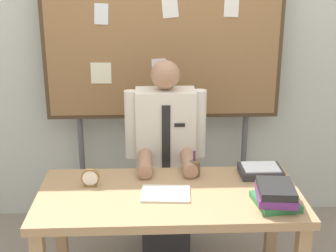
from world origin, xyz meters
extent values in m
cube|color=silver|center=(0.00, 1.20, 1.35)|extent=(6.40, 0.08, 2.70)
cube|color=tan|center=(0.00, 0.00, 0.72)|extent=(1.53, 0.73, 0.05)
cube|color=tan|center=(-0.70, 0.31, 0.35)|extent=(0.07, 0.07, 0.69)
cube|color=tan|center=(0.70, 0.31, 0.35)|extent=(0.07, 0.07, 0.69)
cube|color=#2D2D33|center=(0.00, 0.59, 0.22)|extent=(0.34, 0.30, 0.44)
cube|color=silver|center=(0.00, 0.59, 0.82)|extent=(0.40, 0.22, 0.77)
sphere|color=#A87A5B|center=(0.00, 0.59, 1.31)|extent=(0.19, 0.19, 0.19)
cylinder|color=silver|center=(-0.23, 0.57, 0.98)|extent=(0.09, 0.09, 0.47)
cylinder|color=silver|center=(0.23, 0.57, 0.98)|extent=(0.09, 0.09, 0.47)
cylinder|color=#A87A5B|center=(-0.14, 0.33, 0.79)|extent=(0.09, 0.30, 0.09)
cylinder|color=#A87A5B|center=(0.14, 0.33, 0.79)|extent=(0.09, 0.30, 0.09)
cube|color=black|center=(0.00, 0.47, 0.88)|extent=(0.06, 0.01, 0.50)
cube|color=black|center=(0.09, 0.47, 1.00)|extent=(0.07, 0.01, 0.02)
cube|color=#4C3823|center=(0.00, 1.00, 1.47)|extent=(1.76, 0.05, 1.15)
cube|color=olive|center=(0.00, 0.99, 1.47)|extent=(1.70, 0.04, 1.09)
cylinder|color=#59595E|center=(-0.64, 1.03, 0.46)|extent=(0.04, 0.04, 0.92)
cylinder|color=#59595E|center=(0.64, 1.03, 0.46)|extent=(0.04, 0.04, 0.92)
cube|color=silver|center=(-0.03, 0.97, 1.26)|extent=(0.11, 0.00, 0.17)
cube|color=white|center=(0.49, 0.97, 1.74)|extent=(0.11, 0.00, 0.20)
cube|color=#F4EFCC|center=(-0.46, 0.97, 1.25)|extent=(0.15, 0.00, 0.16)
cube|color=white|center=(0.05, 0.97, 1.72)|extent=(0.13, 0.00, 0.17)
cube|color=white|center=(-0.44, 0.97, 1.67)|extent=(0.11, 0.00, 0.15)
cube|color=#337F47|center=(0.58, -0.17, 0.76)|extent=(0.25, 0.27, 0.04)
cube|color=#72337F|center=(0.58, -0.17, 0.80)|extent=(0.24, 0.29, 0.04)
cube|color=#262626|center=(0.57, -0.18, 0.84)|extent=(0.21, 0.26, 0.04)
cube|color=white|center=(-0.02, -0.02, 0.75)|extent=(0.29, 0.23, 0.01)
cylinder|color=olive|center=(-0.46, 0.11, 0.80)|extent=(0.11, 0.02, 0.11)
cylinder|color=white|center=(-0.46, 0.10, 0.80)|extent=(0.09, 0.00, 0.09)
cube|color=olive|center=(-0.46, 0.11, 0.75)|extent=(0.08, 0.04, 0.01)
cylinder|color=brown|center=(0.17, 0.24, 0.79)|extent=(0.07, 0.07, 0.09)
cylinder|color=#263399|center=(0.16, 0.25, 0.83)|extent=(0.01, 0.01, 0.15)
cylinder|color=maroon|center=(0.17, 0.25, 0.83)|extent=(0.01, 0.01, 0.15)
cube|color=#333338|center=(0.58, 0.23, 0.77)|extent=(0.26, 0.20, 0.05)
cube|color=white|center=(0.58, 0.23, 0.80)|extent=(0.22, 0.17, 0.01)
camera|label=1|loc=(-0.12, -2.49, 1.98)|focal=50.92mm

